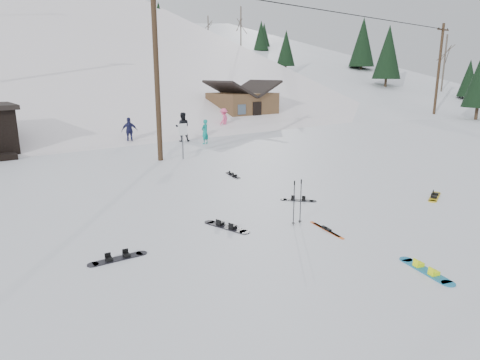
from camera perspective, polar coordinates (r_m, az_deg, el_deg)
ground at (r=10.60m, az=15.56°, el=-10.82°), size 200.00×200.00×0.00m
ski_slope at (r=63.32m, az=-28.85°, el=-2.68°), size 60.00×85.24×65.97m
ridge_right at (r=73.72m, az=2.14°, el=2.06°), size 45.66×93.98×54.59m
treeline_right at (r=64.89m, az=5.39°, el=10.18°), size 20.00×60.00×10.00m
utility_pole at (r=21.98m, az=-11.10°, el=14.65°), size 2.00×0.26×9.00m
utility_pole_right at (r=47.57m, az=24.98°, el=13.20°), size 2.00×0.26×9.00m
trail_sign at (r=22.34m, az=-7.66°, el=6.01°), size 0.50×0.09×1.85m
cabin at (r=37.53m, az=0.31°, el=9.69°), size 5.39×4.40×3.77m
hero_snowboard at (r=10.76m, az=23.54°, el=-10.97°), size 0.67×1.53×0.11m
hero_skis at (r=12.55m, az=11.45°, el=-6.48°), size 0.42×1.52×0.08m
ski_poles at (r=12.67m, az=7.65°, el=-2.91°), size 0.37×0.10×1.36m
board_scatter_a at (r=10.89m, az=-15.97°, el=-10.00°), size 1.46×0.35×0.10m
board_scatter_b at (r=12.51m, az=-1.82°, el=-6.22°), size 0.63×1.60×0.11m
board_scatter_d at (r=15.21m, az=7.77°, el=-2.65°), size 0.93×1.01×0.09m
board_scatter_e at (r=16.99m, az=24.51°, el=-2.02°), size 1.44×0.77×0.11m
board_scatter_f at (r=18.71m, az=-0.96°, el=0.66°), size 0.55×1.35×0.10m
skier_teal at (r=27.18m, az=-4.70°, el=6.44°), size 0.65×0.53×1.54m
skier_dark at (r=28.28m, az=-7.66°, el=7.02°), size 1.16×1.09×1.89m
skier_pink at (r=32.80m, az=-2.18°, el=7.99°), size 1.32×1.18×1.77m
skier_navy at (r=27.84m, az=-14.51°, el=6.36°), size 1.06×0.69×1.68m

